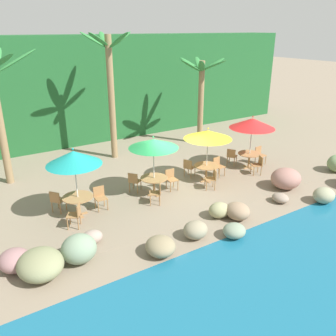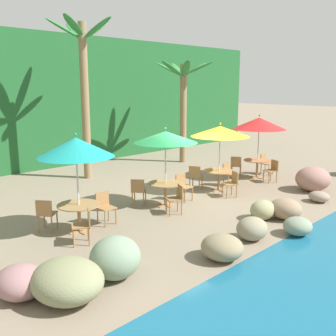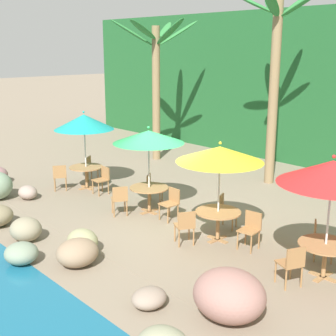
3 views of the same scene
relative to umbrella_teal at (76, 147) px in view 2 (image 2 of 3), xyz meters
The scene contains 26 objects.
ground_plane 4.68m from the umbrella_teal, ahead, with size 120.00×120.00×0.00m, color gray.
terrace_deck 4.68m from the umbrella_teal, ahead, with size 18.00×5.20×0.01m.
foliage_backdrop 9.91m from the umbrella_teal, 65.36° to the left, with size 28.00×2.40×6.00m.
rock_seawall 5.91m from the umbrella_teal, 32.66° to the right, with size 15.32×3.08×0.87m.
umbrella_teal is the anchor object (origin of this frame).
dining_table_teal 1.60m from the umbrella_teal, 90.00° to the left, with size 1.10×1.10×0.74m.
chair_teal_seaward 1.91m from the umbrella_teal, ahead, with size 0.44×0.44×0.87m.
chair_teal_inland 1.91m from the umbrella_teal, 134.13° to the left, with size 0.60×0.59×0.87m.
chair_teal_left 1.91m from the umbrella_teal, 114.53° to the right, with size 0.58×0.58×0.87m.
umbrella_green 3.17m from the umbrella_teal, ahead, with size 1.97×1.97×2.47m.
dining_table_green 3.56m from the umbrella_teal, ahead, with size 1.10×1.10×0.74m.
chair_green_seaward 4.37m from the umbrella_teal, ahead, with size 0.44×0.45×0.87m.
chair_green_inland 3.16m from the umbrella_teal, 14.01° to the left, with size 0.59×0.59×0.87m.
chair_green_left 3.41m from the umbrella_teal, 15.07° to the right, with size 0.58×0.57×0.87m.
umbrella_yellow 5.81m from the umbrella_teal, ahead, with size 2.06×2.06×2.45m.
dining_table_yellow 6.02m from the umbrella_teal, ahead, with size 1.10×1.10×0.74m.
chair_yellow_seaward 6.85m from the umbrella_teal, ahead, with size 0.47×0.48×0.87m.
chair_yellow_inland 5.69m from the umbrella_teal, ahead, with size 0.56×0.56×0.87m.
chair_yellow_left 5.81m from the umbrella_teal, ahead, with size 0.57×0.57×0.87m.
umbrella_red 8.54m from the umbrella_teal, ahead, with size 2.13×2.13×2.57m.
dining_table_red 8.69m from the umbrella_teal, ahead, with size 1.10×1.10×0.74m.
chair_red_seaward 9.54m from the umbrella_teal, ahead, with size 0.44×0.45×0.87m.
chair_red_inland 8.25m from the umbrella_teal, ahead, with size 0.58×0.58×0.87m.
chair_red_left 8.51m from the umbrella_teal, ahead, with size 0.55×0.55×0.87m.
palm_tree_second 6.48m from the umbrella_teal, 53.87° to the left, with size 2.66×2.71×6.23m.
palm_tree_third 10.13m from the umbrella_teal, 27.24° to the left, with size 2.89×2.80×4.84m.
Camera 2 is at (-9.51, -8.52, 3.75)m, focal length 42.88 mm.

